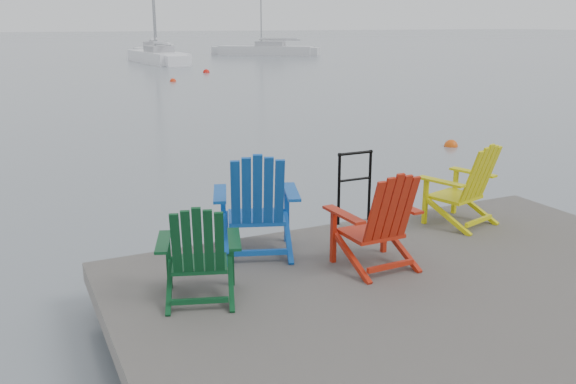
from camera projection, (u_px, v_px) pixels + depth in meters
name	position (u px, v px, depth m)	size (l,w,h in m)	color
ground	(469.00, 355.00, 5.51)	(400.00, 400.00, 0.00)	slate
dock	(472.00, 321.00, 5.42)	(6.00, 5.00, 1.40)	#33302D
handrail	(355.00, 180.00, 7.47)	(0.48, 0.04, 0.90)	black
chair_green	(199.00, 252.00, 5.35)	(0.88, 0.84, 0.93)	#0B3D1C
chair_blue	(257.00, 203.00, 6.42)	(1.08, 1.03, 1.13)	#0F49A4
chair_red	(379.00, 220.00, 6.07)	(0.83, 0.77, 1.02)	#A91E0C
chair_yellow	(465.00, 184.00, 7.39)	(0.95, 0.90, 1.02)	#CDC60B
sailboat_near	(158.00, 58.00, 45.08)	(2.73, 8.72, 11.85)	white
sailboat_mid	(156.00, 51.00, 55.62)	(5.74, 9.67, 12.89)	silver
sailboat_far	(266.00, 51.00, 55.39)	(8.10, 6.88, 11.71)	silver
buoy_a	(451.00, 146.00, 14.78)	(0.33, 0.33, 0.33)	#DC4E0C
buoy_c	(173.00, 81.00, 30.88)	(0.32, 0.32, 0.32)	red
buoy_d	(206.00, 73.00, 36.32)	(0.40, 0.40, 0.40)	red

